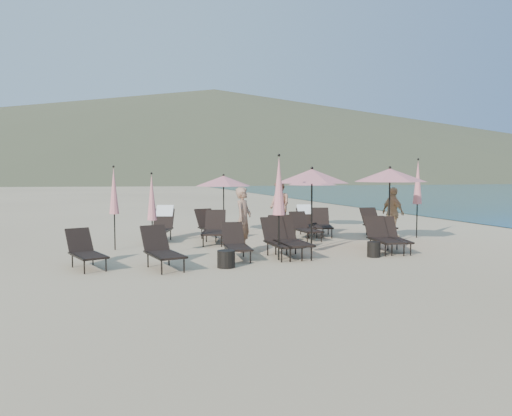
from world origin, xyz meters
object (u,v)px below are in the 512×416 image
object	(u,v)px
lounger_6	(161,224)
lounger_8	(212,226)
umbrella_open_0	(312,176)
side_table_1	(374,249)
lounger_4	(383,236)
beachgoer_c	(393,213)
lounger_0	(162,249)
lounger_7	(214,228)
lounger_9	(305,227)
side_table_0	(226,259)
umbrella_open_3	(312,180)
umbrella_closed_2	(114,191)
beachgoer_b	(280,205)
beachgoer_a	(243,219)
umbrella_closed_0	(279,186)
lounger_13	(85,250)
umbrella_open_2	(224,181)
lounger_12	(309,221)
lounger_5	(392,236)
lounger_10	(322,223)
lounger_3	(289,238)
umbrella_open_1	(390,175)
lounger_2	(281,239)
lounger_11	(377,223)
lounger_1	(236,243)
umbrella_closed_1	(418,183)
umbrella_closed_3	(152,198)

from	to	relation	value
lounger_6	lounger_8	world-z (taller)	lounger_6
umbrella_open_0	side_table_1	bearing A→B (deg)	-61.29
lounger_4	beachgoer_c	bearing A→B (deg)	60.86
lounger_0	lounger_7	distance (m)	4.29
lounger_0	lounger_9	bearing A→B (deg)	23.56
side_table_0	umbrella_open_3	bearing A→B (deg)	53.94
umbrella_closed_2	beachgoer_b	xyz separation A→B (m)	(6.45, 3.86, -0.76)
beachgoer_a	umbrella_closed_0	bearing A→B (deg)	-126.89
side_table_1	beachgoer_c	world-z (taller)	beachgoer_c
lounger_13	umbrella_open_0	bearing A→B (deg)	-7.21
umbrella_open_2	umbrella_open_3	world-z (taller)	umbrella_open_2
umbrella_open_2	beachgoer_b	world-z (taller)	umbrella_open_2
lounger_4	lounger_12	distance (m)	4.32
lounger_5	lounger_10	distance (m)	3.94
lounger_13	beachgoer_b	bearing A→B (deg)	23.83
lounger_6	beachgoer_b	size ratio (longest dim) A/B	1.02
lounger_3	lounger_0	bearing A→B (deg)	-167.78
lounger_0	umbrella_open_1	distance (m)	7.78
lounger_13	lounger_10	bearing A→B (deg)	8.58
lounger_3	umbrella_open_2	distance (m)	5.40
lounger_12	umbrella_open_1	bearing A→B (deg)	-56.74
lounger_9	umbrella_open_3	world-z (taller)	umbrella_open_3
lounger_5	umbrella_closed_2	bearing A→B (deg)	173.63
lounger_2	umbrella_closed_0	size ratio (longest dim) A/B	0.65
lounger_5	umbrella_closed_0	xyz separation A→B (m)	(-3.58, -0.45, 1.46)
umbrella_open_3	umbrella_closed_0	distance (m)	7.61
lounger_0	umbrella_open_1	size ratio (longest dim) A/B	0.71
lounger_4	lounger_11	world-z (taller)	lounger_11
lounger_12	umbrella_closed_2	world-z (taller)	umbrella_closed_2
lounger_4	side_table_1	bearing A→B (deg)	-126.66
lounger_1	lounger_5	bearing A→B (deg)	3.58
umbrella_closed_1	lounger_5	bearing A→B (deg)	-135.94
lounger_13	lounger_8	bearing A→B (deg)	28.38
lounger_1	lounger_12	bearing A→B (deg)	52.47
lounger_8	umbrella_open_2	bearing A→B (deg)	45.98
lounger_0	umbrella_open_2	xyz separation A→B (m)	(2.85, 5.90, 1.51)
lounger_6	umbrella_open_3	bearing A→B (deg)	35.36
lounger_6	lounger_9	world-z (taller)	lounger_6
umbrella_closed_1	umbrella_open_1	bearing A→B (deg)	-148.58
lounger_2	lounger_5	bearing A→B (deg)	-1.50
side_table_1	beachgoer_b	xyz separation A→B (m)	(-0.18, 7.13, 0.75)
lounger_8	umbrella_closed_1	size ratio (longest dim) A/B	0.67
umbrella_open_2	umbrella_open_3	xyz separation A→B (m)	(3.89, 0.95, -0.01)
umbrella_closed_0	umbrella_closed_3	bearing A→B (deg)	151.78
lounger_10	lounger_12	bearing A→B (deg)	153.28
umbrella_open_1	umbrella_closed_0	distance (m)	4.67
umbrella_open_0	umbrella_open_1	size ratio (longest dim) A/B	0.99
lounger_11	lounger_13	world-z (taller)	lounger_11
umbrella_open_1	side_table_0	bearing A→B (deg)	-157.83
lounger_1	umbrella_open_0	xyz separation A→B (m)	(2.59, 1.05, 1.73)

